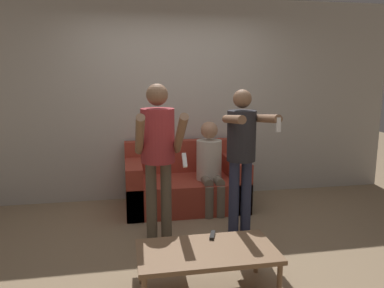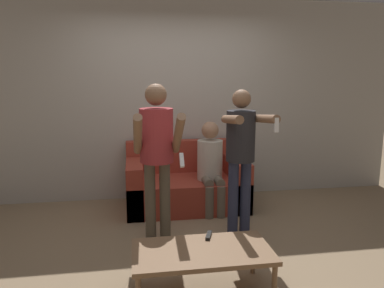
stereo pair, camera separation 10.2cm
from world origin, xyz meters
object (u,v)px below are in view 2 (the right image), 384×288
Objects in this scene: coffee_table at (202,254)px; person_standing_left at (157,146)px; remote_on_table at (209,235)px; couch at (186,185)px; person_seated at (211,163)px; person_standing_right at (241,147)px.

person_standing_left is at bearing 104.85° from coffee_table.
person_standing_left is 1.24m from coffee_table.
couch is at bearing 87.88° from remote_on_table.
person_seated is at bearing 76.09° from coffee_table.
couch is 1.42× the size of coffee_table.
person_standing_right reaches higher than coffee_table.
coffee_table is at bearing -94.61° from couch.
person_standing_right is 10.09× the size of remote_on_table.
person_standing_left is 1.51× the size of coffee_table.
person_standing_left is at bearing -131.75° from person_seated.
remote_on_table is (-0.35, -1.60, -0.23)m from person_seated.
person_standing_right reaches higher than remote_on_table.
person_standing_right reaches higher than couch.
couch is 1.35× the size of person_seated.
person_standing_right is 1.38× the size of person_seated.
person_seated is 1.89m from coffee_table.
person_standing_left is at bearing -113.28° from couch.
person_seated reaches higher than coffee_table.
person_standing_right is at bearing -79.90° from person_seated.
couch is 0.98× the size of person_standing_right.
person_seated is at bearing 100.10° from person_standing_right.
person_seated is at bearing -34.41° from couch.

